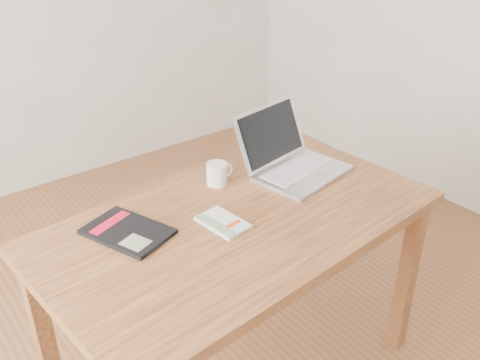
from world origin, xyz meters
TOP-DOWN VIEW (x-y plane):
  - room at (-0.07, 0.00)m, footprint 4.04×4.04m
  - desk at (0.12, -0.05)m, footprint 1.39×0.86m
  - white_guidebook at (0.05, -0.05)m, footprint 0.12×0.18m
  - black_guidebook at (-0.22, 0.09)m, footprint 0.26×0.32m
  - laptop at (0.49, 0.10)m, footprint 0.40×0.39m
  - coffee_mug at (0.20, 0.19)m, footprint 0.11×0.08m

SIDE VIEW (x-z plane):
  - desk at x=0.12m, z-range 0.29..1.04m
  - white_guidebook at x=0.05m, z-range 0.75..0.76m
  - black_guidebook at x=-0.22m, z-range 0.75..0.76m
  - coffee_mug at x=0.20m, z-range 0.75..0.84m
  - laptop at x=0.49m, z-range 0.68..0.92m
  - room at x=-0.07m, z-range 0.01..2.71m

